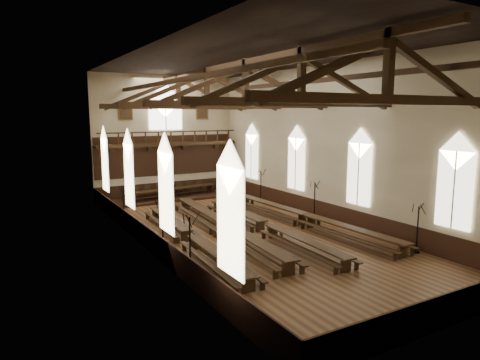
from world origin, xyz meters
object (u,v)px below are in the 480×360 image
object	(u,v)px
refectory_row_a	(191,236)
candelabrum_right_far	(261,192)
refectory_row_b	(224,225)
refectory_row_c	(267,226)
refectory_row_d	(307,217)
candelabrum_left_far	(124,211)
candelabrum_right_mid	(314,208)
candelabrum_right_near	(417,238)
dais	(173,198)
candelabrum_left_mid	(163,238)
high_table	(173,189)
candelabrum_left_near	(190,258)

from	to	relation	value
refectory_row_a	candelabrum_right_far	xyz separation A→B (m)	(9.33, 7.74, 0.28)
refectory_row_a	candelabrum_right_far	distance (m)	12.13
refectory_row_b	refectory_row_c	distance (m)	2.45
refectory_row_d	candelabrum_left_far	xyz separation A→B (m)	(-9.54, 6.52, 0.16)
refectory_row_c	candelabrum_right_mid	bearing A→B (deg)	17.15
candelabrum_left_far	refectory_row_c	bearing A→B (deg)	-46.84
candelabrum_right_near	candelabrum_right_far	xyz separation A→B (m)	(-0.00, 14.45, 0.03)
refectory_row_b	candelabrum_right_near	xyz separation A→B (m)	(6.82, -7.68, 0.18)
dais	refectory_row_c	bearing A→B (deg)	-85.47
candelabrum_right_far	refectory_row_d	bearing A→B (deg)	-101.44
refectory_row_d	candelabrum_left_mid	world-z (taller)	candelabrum_left_mid
high_table	refectory_row_b	bearing A→B (deg)	-95.83
candelabrum_left_far	refectory_row_a	bearing A→B (deg)	-74.93
refectory_row_a	refectory_row_b	world-z (taller)	refectory_row_b
dais	candelabrum_left_near	distance (m)	17.09
refectory_row_b	dais	bearing A→B (deg)	84.17
refectory_row_b	candelabrum_right_mid	world-z (taller)	candelabrum_right_mid
refectory_row_d	high_table	size ratio (longest dim) A/B	1.87
refectory_row_d	candelabrum_right_mid	xyz separation A→B (m)	(1.56, 1.15, 0.21)
refectory_row_b	candelabrum_left_mid	bearing A→B (deg)	-158.77
refectory_row_a	dais	bearing A→B (deg)	73.26
refectory_row_a	high_table	bearing A→B (deg)	73.26
refectory_row_b	candelabrum_right_near	bearing A→B (deg)	-48.39
refectory_row_c	high_table	bearing A→B (deg)	94.53
refectory_row_b	candelabrum_left_mid	xyz separation A→B (m)	(-4.28, -1.66, 0.28)
candelabrum_left_far	candelabrum_left_near	bearing A→B (deg)	-90.00
refectory_row_a	candelabrum_left_near	distance (m)	4.44
dais	candelabrum_left_near	xyz separation A→B (m)	(-5.42, -16.19, 0.75)
candelabrum_right_mid	dais	bearing A→B (deg)	117.48
dais	high_table	distance (m)	0.72
candelabrum_left_near	candelabrum_right_mid	distance (m)	12.29
refectory_row_a	candelabrum_right_far	bearing A→B (deg)	39.67
candelabrum_right_mid	candelabrum_right_far	size ratio (longest dim) A/B	0.98
refectory_row_a	candelabrum_left_mid	bearing A→B (deg)	-158.58
refectory_row_a	refectory_row_b	distance (m)	2.69
refectory_row_c	candelabrum_left_far	xyz separation A→B (m)	(-6.40, 6.82, 0.21)
refectory_row_a	candelabrum_left_far	world-z (taller)	candelabrum_left_far
refectory_row_d	candelabrum_right_near	xyz separation A→B (m)	(1.56, -6.76, 0.19)
candelabrum_left_far	candelabrum_right_near	bearing A→B (deg)	-50.12
high_table	refectory_row_a	bearing A→B (deg)	-106.74
refectory_row_b	candelabrum_left_far	distance (m)	7.05
dais	candelabrum_right_far	size ratio (longest dim) A/B	4.37
refectory_row_a	high_table	distance (m)	12.67
refectory_row_a	high_table	world-z (taller)	high_table
refectory_row_b	high_table	xyz separation A→B (m)	(1.14, 11.16, 0.23)
refectory_row_a	candelabrum_right_mid	xyz separation A→B (m)	(9.33, 1.20, 0.26)
high_table	candelabrum_right_far	world-z (taller)	candelabrum_right_far
refectory_row_a	candelabrum_left_far	bearing A→B (deg)	105.07
candelabrum_left_far	candelabrum_right_far	world-z (taller)	candelabrum_right_far
refectory_row_c	candelabrum_right_mid	distance (m)	4.93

